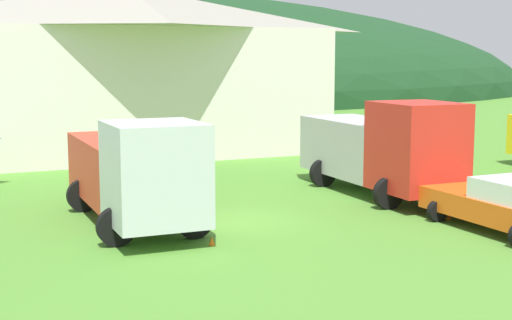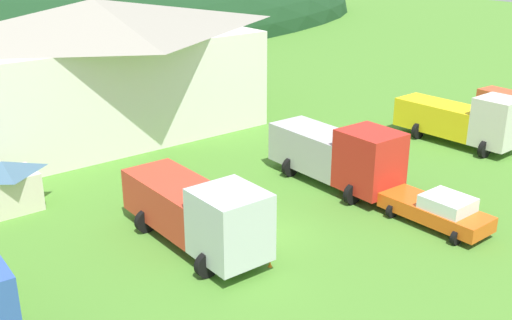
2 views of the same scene
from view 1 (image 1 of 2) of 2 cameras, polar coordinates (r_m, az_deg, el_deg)
ground_plane at (r=23.95m, az=-1.76°, el=-4.71°), size 200.00×200.00×0.00m
forested_hill_backdrop at (r=90.08m, az=-18.16°, el=4.30°), size 141.26×60.00×26.62m
depot_building at (r=41.81m, az=-10.02°, el=7.01°), size 21.31×12.59×8.94m
tow_truck_silver at (r=23.42m, az=-9.17°, el=-0.77°), size 3.42×8.40×3.41m
crane_truck_red at (r=28.34m, az=9.69°, el=1.00°), size 3.41×8.12×3.65m
service_pickup_orange at (r=23.62m, az=18.26°, el=-3.24°), size 2.49×5.30×1.66m
traffic_cone_near_pickup at (r=25.04m, az=14.43°, el=-4.40°), size 0.36×0.36×0.55m
traffic_cone_mid_row at (r=21.08m, az=-3.38°, el=-6.50°), size 0.36×0.36×0.51m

